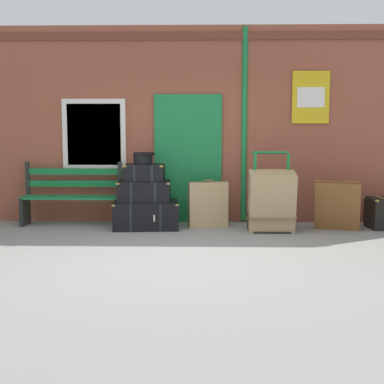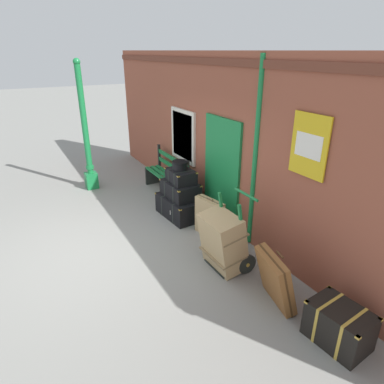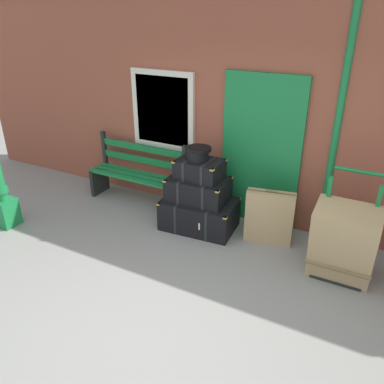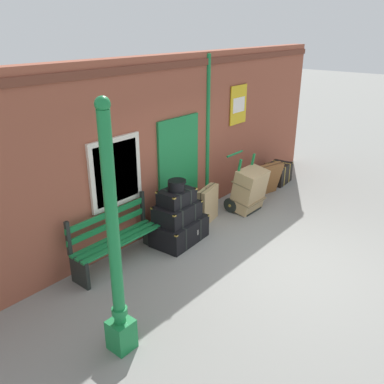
{
  "view_description": "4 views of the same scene",
  "coord_description": "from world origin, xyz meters",
  "px_view_note": "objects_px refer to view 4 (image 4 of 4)",
  "views": [
    {
      "loc": [
        0.45,
        -6.7,
        1.66
      ],
      "look_at": [
        0.24,
        1.59,
        0.61
      ],
      "focal_mm": 52.02,
      "sensor_mm": 36.0,
      "label": 1
    },
    {
      "loc": [
        5.09,
        -1.0,
        3.2
      ],
      "look_at": [
        0.07,
        1.83,
        0.75
      ],
      "focal_mm": 31.18,
      "sensor_mm": 36.0,
      "label": 2
    },
    {
      "loc": [
        1.66,
        -2.38,
        2.84
      ],
      "look_at": [
        -0.62,
        1.91,
        0.5
      ],
      "focal_mm": 36.15,
      "sensor_mm": 36.0,
      "label": 3
    },
    {
      "loc": [
        -5.41,
        -2.53,
        3.68
      ],
      "look_at": [
        -0.18,
        1.82,
        0.88
      ],
      "focal_mm": 38.28,
      "sensor_mm": 36.0,
      "label": 4
    }
  ],
  "objects_px": {
    "steamer_trunk_top": "(177,197)",
    "corner_trunk": "(278,173)",
    "platform_bench": "(115,239)",
    "suitcase_beige": "(267,179)",
    "porters_trolley": "(242,197)",
    "steamer_trunk_base": "(179,230)",
    "lamp_post": "(116,266)",
    "large_brown_trunk": "(249,190)",
    "steamer_trunk_middle": "(177,212)",
    "round_hatbox": "(176,185)",
    "suitcase_slate": "(208,205)"
  },
  "relations": [
    {
      "from": "steamer_trunk_top",
      "to": "suitcase_slate",
      "type": "distance_m",
      "value": 1.11
    },
    {
      "from": "platform_bench",
      "to": "steamer_trunk_top",
      "type": "xyz_separation_m",
      "value": [
        1.21,
        -0.26,
        0.43
      ]
    },
    {
      "from": "platform_bench",
      "to": "porters_trolley",
      "type": "distance_m",
      "value": 3.18
    },
    {
      "from": "platform_bench",
      "to": "corner_trunk",
      "type": "height_order",
      "value": "platform_bench"
    },
    {
      "from": "steamer_trunk_top",
      "to": "corner_trunk",
      "type": "relative_size",
      "value": 0.84
    },
    {
      "from": "steamer_trunk_top",
      "to": "porters_trolley",
      "type": "distance_m",
      "value": 2.04
    },
    {
      "from": "large_brown_trunk",
      "to": "suitcase_beige",
      "type": "height_order",
      "value": "large_brown_trunk"
    },
    {
      "from": "platform_bench",
      "to": "suitcase_beige",
      "type": "height_order",
      "value": "platform_bench"
    },
    {
      "from": "platform_bench",
      "to": "large_brown_trunk",
      "type": "distance_m",
      "value": 3.2
    },
    {
      "from": "steamer_trunk_middle",
      "to": "corner_trunk",
      "type": "bearing_deg",
      "value": 1.09
    },
    {
      "from": "round_hatbox",
      "to": "steamer_trunk_middle",
      "type": "bearing_deg",
      "value": -0.55
    },
    {
      "from": "steamer_trunk_base",
      "to": "steamer_trunk_top",
      "type": "relative_size",
      "value": 1.72
    },
    {
      "from": "lamp_post",
      "to": "steamer_trunk_base",
      "type": "relative_size",
      "value": 2.89
    },
    {
      "from": "porters_trolley",
      "to": "steamer_trunk_base",
      "type": "bearing_deg",
      "value": 177.62
    },
    {
      "from": "steamer_trunk_middle",
      "to": "large_brown_trunk",
      "type": "bearing_deg",
      "value": -7.97
    },
    {
      "from": "lamp_post",
      "to": "steamer_trunk_middle",
      "type": "xyz_separation_m",
      "value": [
        2.43,
        1.25,
        -0.58
      ]
    },
    {
      "from": "platform_bench",
      "to": "steamer_trunk_top",
      "type": "relative_size",
      "value": 2.61
    },
    {
      "from": "platform_bench",
      "to": "suitcase_slate",
      "type": "bearing_deg",
      "value": -5.1
    },
    {
      "from": "lamp_post",
      "to": "steamer_trunk_middle",
      "type": "distance_m",
      "value": 2.79
    },
    {
      "from": "porters_trolley",
      "to": "large_brown_trunk",
      "type": "xyz_separation_m",
      "value": [
        0.0,
        -0.17,
        0.2
      ]
    },
    {
      "from": "lamp_post",
      "to": "platform_bench",
      "type": "bearing_deg",
      "value": 51.2
    },
    {
      "from": "suitcase_beige",
      "to": "corner_trunk",
      "type": "height_order",
      "value": "suitcase_beige"
    },
    {
      "from": "steamer_trunk_top",
      "to": "suitcase_beige",
      "type": "bearing_deg",
      "value": -2.73
    },
    {
      "from": "suitcase_slate",
      "to": "corner_trunk",
      "type": "xyz_separation_m",
      "value": [
        2.86,
        -0.01,
        -0.12
      ]
    },
    {
      "from": "porters_trolley",
      "to": "large_brown_trunk",
      "type": "distance_m",
      "value": 0.26
    },
    {
      "from": "large_brown_trunk",
      "to": "platform_bench",
      "type": "bearing_deg",
      "value": 170.1
    },
    {
      "from": "lamp_post",
      "to": "porters_trolley",
      "type": "distance_m",
      "value": 4.62
    },
    {
      "from": "platform_bench",
      "to": "corner_trunk",
      "type": "distance_m",
      "value": 5.07
    },
    {
      "from": "steamer_trunk_top",
      "to": "porters_trolley",
      "type": "height_order",
      "value": "porters_trolley"
    },
    {
      "from": "suitcase_beige",
      "to": "steamer_trunk_top",
      "type": "bearing_deg",
      "value": 177.27
    },
    {
      "from": "steamer_trunk_base",
      "to": "suitcase_slate",
      "type": "distance_m",
      "value": 0.99
    },
    {
      "from": "lamp_post",
      "to": "steamer_trunk_top",
      "type": "height_order",
      "value": "lamp_post"
    },
    {
      "from": "platform_bench",
      "to": "round_hatbox",
      "type": "xyz_separation_m",
      "value": [
        1.19,
        -0.28,
        0.66
      ]
    },
    {
      "from": "porters_trolley",
      "to": "suitcase_slate",
      "type": "height_order",
      "value": "porters_trolley"
    },
    {
      "from": "round_hatbox",
      "to": "corner_trunk",
      "type": "distance_m",
      "value": 3.96
    },
    {
      "from": "porters_trolley",
      "to": "corner_trunk",
      "type": "relative_size",
      "value": 1.65
    },
    {
      "from": "steamer_trunk_middle",
      "to": "platform_bench",
      "type": "bearing_deg",
      "value": 167.01
    },
    {
      "from": "round_hatbox",
      "to": "suitcase_slate",
      "type": "relative_size",
      "value": 0.44
    },
    {
      "from": "suitcase_beige",
      "to": "platform_bench",
      "type": "bearing_deg",
      "value": 174.51
    },
    {
      "from": "porters_trolley",
      "to": "suitcase_slate",
      "type": "bearing_deg",
      "value": 169.28
    },
    {
      "from": "steamer_trunk_middle",
      "to": "suitcase_slate",
      "type": "bearing_deg",
      "value": 4.62
    },
    {
      "from": "lamp_post",
      "to": "large_brown_trunk",
      "type": "height_order",
      "value": "lamp_post"
    },
    {
      "from": "steamer_trunk_base",
      "to": "large_brown_trunk",
      "type": "height_order",
      "value": "large_brown_trunk"
    },
    {
      "from": "steamer_trunk_middle",
      "to": "lamp_post",
      "type": "bearing_deg",
      "value": -152.79
    },
    {
      "from": "steamer_trunk_middle",
      "to": "corner_trunk",
      "type": "relative_size",
      "value": 1.14
    },
    {
      "from": "lamp_post",
      "to": "corner_trunk",
      "type": "xyz_separation_m",
      "value": [
        6.29,
        1.32,
        -0.92
      ]
    },
    {
      "from": "platform_bench",
      "to": "suitcase_beige",
      "type": "xyz_separation_m",
      "value": [
        4.18,
        -0.4,
        -0.06
      ]
    },
    {
      "from": "platform_bench",
      "to": "steamer_trunk_middle",
      "type": "height_order",
      "value": "platform_bench"
    },
    {
      "from": "lamp_post",
      "to": "round_hatbox",
      "type": "height_order",
      "value": "lamp_post"
    },
    {
      "from": "large_brown_trunk",
      "to": "corner_trunk",
      "type": "relative_size",
      "value": 1.29
    }
  ]
}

